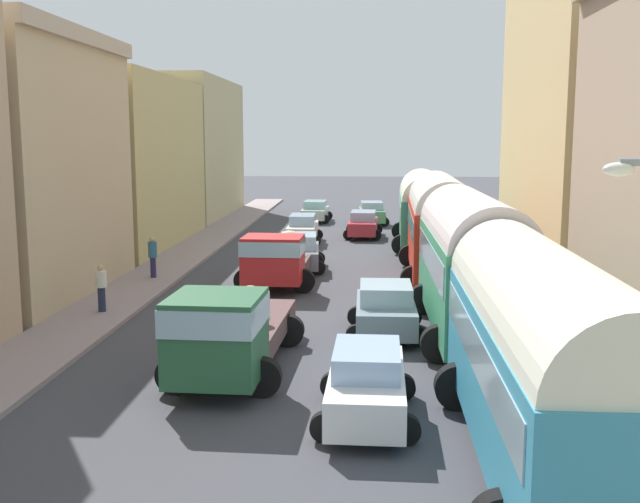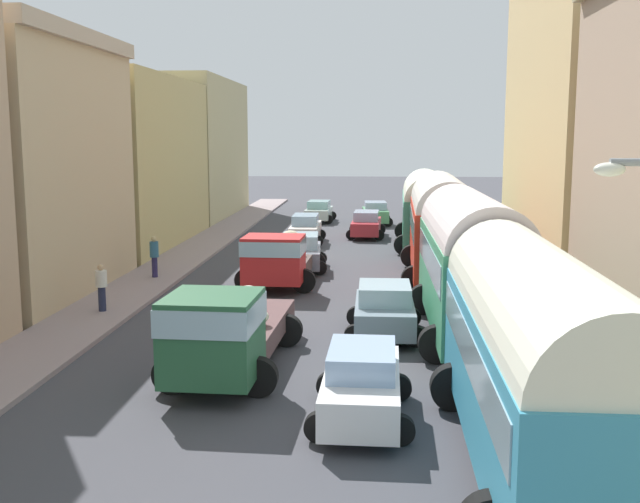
{
  "view_description": "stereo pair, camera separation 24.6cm",
  "coord_description": "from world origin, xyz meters",
  "px_view_note": "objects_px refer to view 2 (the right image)",
  "views": [
    {
      "loc": [
        1.51,
        -6.19,
        5.83
      ],
      "look_at": [
        0.0,
        18.85,
        1.97
      ],
      "focal_mm": 42.12,
      "sensor_mm": 36.0,
      "label": 1
    },
    {
      "loc": [
        1.76,
        -6.18,
        5.83
      ],
      "look_at": [
        0.0,
        18.85,
        1.97
      ],
      "focal_mm": 42.12,
      "sensor_mm": 36.0,
      "label": 2
    }
  ],
  "objects_px": {
    "car_6": "(375,213)",
    "car_0": "(300,252)",
    "parked_bus_1": "(470,258)",
    "parked_bus_0": "(537,350)",
    "parked_bus_2": "(442,222)",
    "cargo_truck_0": "(227,329)",
    "car_1": "(306,229)",
    "car_2": "(319,211)",
    "pedestrian_0": "(102,286)",
    "car_3": "(362,384)",
    "pedestrian_1": "(154,255)",
    "cargo_truck_1": "(280,257)",
    "car_5": "(366,224)",
    "parked_bus_3": "(427,206)",
    "car_4": "(384,310)"
  },
  "relations": [
    {
      "from": "car_6",
      "to": "car_0",
      "type": "bearing_deg",
      "value": -100.86
    },
    {
      "from": "parked_bus_1",
      "to": "car_6",
      "type": "xyz_separation_m",
      "value": [
        -2.65,
        28.19,
        -1.58
      ]
    },
    {
      "from": "parked_bus_0",
      "to": "parked_bus_2",
      "type": "bearing_deg",
      "value": 90.0
    },
    {
      "from": "cargo_truck_0",
      "to": "car_1",
      "type": "bearing_deg",
      "value": 90.43
    },
    {
      "from": "parked_bus_2",
      "to": "car_0",
      "type": "xyz_separation_m",
      "value": [
        -6.0,
        1.75,
        -1.58
      ]
    },
    {
      "from": "car_1",
      "to": "car_2",
      "type": "distance_m",
      "value": 10.51
    },
    {
      "from": "pedestrian_0",
      "to": "parked_bus_1",
      "type": "bearing_deg",
      "value": -8.98
    },
    {
      "from": "parked_bus_1",
      "to": "car_0",
      "type": "height_order",
      "value": "parked_bus_1"
    },
    {
      "from": "car_2",
      "to": "pedestrian_0",
      "type": "bearing_deg",
      "value": -100.55
    },
    {
      "from": "parked_bus_2",
      "to": "cargo_truck_0",
      "type": "bearing_deg",
      "value": -115.4
    },
    {
      "from": "cargo_truck_0",
      "to": "car_3",
      "type": "xyz_separation_m",
      "value": [
        3.3,
        -2.47,
        -0.45
      ]
    },
    {
      "from": "car_2",
      "to": "pedestrian_1",
      "type": "distance_m",
      "value": 22.28
    },
    {
      "from": "car_1",
      "to": "pedestrian_0",
      "type": "height_order",
      "value": "pedestrian_0"
    },
    {
      "from": "cargo_truck_1",
      "to": "car_5",
      "type": "height_order",
      "value": "cargo_truck_1"
    },
    {
      "from": "parked_bus_3",
      "to": "pedestrian_0",
      "type": "bearing_deg",
      "value": -125.85
    },
    {
      "from": "cargo_truck_0",
      "to": "car_2",
      "type": "height_order",
      "value": "cargo_truck_0"
    },
    {
      "from": "parked_bus_0",
      "to": "parked_bus_2",
      "type": "xyz_separation_m",
      "value": [
        0.0,
        18.0,
        0.17
      ]
    },
    {
      "from": "car_1",
      "to": "car_3",
      "type": "relative_size",
      "value": 1.1
    },
    {
      "from": "car_0",
      "to": "car_3",
      "type": "height_order",
      "value": "car_0"
    },
    {
      "from": "car_6",
      "to": "car_5",
      "type": "bearing_deg",
      "value": -94.8
    },
    {
      "from": "parked_bus_3",
      "to": "pedestrian_1",
      "type": "relative_size",
      "value": 4.91
    },
    {
      "from": "cargo_truck_0",
      "to": "car_2",
      "type": "xyz_separation_m",
      "value": [
        -0.19,
        33.84,
        -0.5
      ]
    },
    {
      "from": "parked_bus_0",
      "to": "car_1",
      "type": "height_order",
      "value": "parked_bus_0"
    },
    {
      "from": "parked_bus_3",
      "to": "car_3",
      "type": "xyz_separation_m",
      "value": [
        -3.02,
        -24.78,
        -1.4
      ]
    },
    {
      "from": "car_1",
      "to": "car_6",
      "type": "height_order",
      "value": "car_1"
    },
    {
      "from": "car_4",
      "to": "car_6",
      "type": "bearing_deg",
      "value": 90.39
    },
    {
      "from": "car_5",
      "to": "car_0",
      "type": "bearing_deg",
      "value": -104.27
    },
    {
      "from": "parked_bus_2",
      "to": "car_1",
      "type": "distance_m",
      "value": 12.04
    },
    {
      "from": "parked_bus_1",
      "to": "cargo_truck_1",
      "type": "bearing_deg",
      "value": 132.0
    },
    {
      "from": "pedestrian_0",
      "to": "pedestrian_1",
      "type": "distance_m",
      "value": 6.02
    },
    {
      "from": "car_5",
      "to": "pedestrian_0",
      "type": "distance_m",
      "value": 21.68
    },
    {
      "from": "cargo_truck_0",
      "to": "car_0",
      "type": "relative_size",
      "value": 1.7
    },
    {
      "from": "parked_bus_3",
      "to": "cargo_truck_0",
      "type": "height_order",
      "value": "parked_bus_3"
    },
    {
      "from": "cargo_truck_1",
      "to": "pedestrian_0",
      "type": "xyz_separation_m",
      "value": [
        -5.22,
        -5.32,
        -0.18
      ]
    },
    {
      "from": "car_5",
      "to": "pedestrian_1",
      "type": "distance_m",
      "value": 16.31
    },
    {
      "from": "car_1",
      "to": "car_2",
      "type": "height_order",
      "value": "car_1"
    },
    {
      "from": "parked_bus_0",
      "to": "pedestrian_0",
      "type": "distance_m",
      "value": 15.98
    },
    {
      "from": "cargo_truck_0",
      "to": "car_6",
      "type": "height_order",
      "value": "cargo_truck_0"
    },
    {
      "from": "cargo_truck_0",
      "to": "car_6",
      "type": "bearing_deg",
      "value": 83.56
    },
    {
      "from": "cargo_truck_1",
      "to": "pedestrian_1",
      "type": "bearing_deg",
      "value": 172.4
    },
    {
      "from": "cargo_truck_0",
      "to": "car_6",
      "type": "xyz_separation_m",
      "value": [
        3.67,
        32.5,
        -0.46
      ]
    },
    {
      "from": "car_3",
      "to": "pedestrian_1",
      "type": "bearing_deg",
      "value": 120.58
    },
    {
      "from": "parked_bus_1",
      "to": "car_6",
      "type": "relative_size",
      "value": 2.17
    },
    {
      "from": "cargo_truck_1",
      "to": "parked_bus_2",
      "type": "bearing_deg",
      "value": 15.87
    },
    {
      "from": "parked_bus_1",
      "to": "car_1",
      "type": "distance_m",
      "value": 20.16
    },
    {
      "from": "car_1",
      "to": "car_3",
      "type": "height_order",
      "value": "car_1"
    },
    {
      "from": "car_3",
      "to": "pedestrian_1",
      "type": "xyz_separation_m",
      "value": [
        -8.65,
        14.65,
        0.26
      ]
    },
    {
      "from": "car_0",
      "to": "car_6",
      "type": "bearing_deg",
      "value": 79.14
    },
    {
      "from": "parked_bus_2",
      "to": "car_2",
      "type": "relative_size",
      "value": 2.21
    },
    {
      "from": "car_0",
      "to": "car_2",
      "type": "relative_size",
      "value": 1.02
    }
  ]
}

